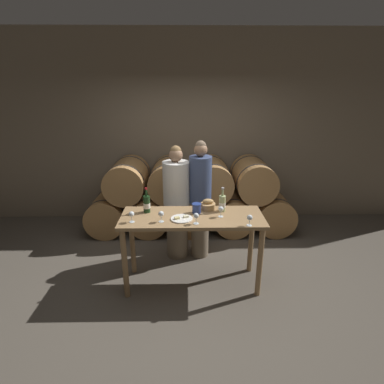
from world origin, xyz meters
name	(u,v)px	position (x,y,z in m)	size (l,w,h in m)	color
ground_plane	(192,282)	(0.00, 0.00, 0.00)	(10.00, 10.00, 0.00)	#564F44
stone_wall_back	(190,130)	(0.00, 2.10, 1.60)	(10.00, 0.12, 3.20)	#7F705B
barrel_stack	(191,197)	(0.00, 1.53, 0.57)	(3.37, 0.90, 1.21)	#A87A47
tasting_table	(192,227)	(0.00, 0.00, 0.77)	(1.64, 0.61, 0.91)	#99754C
person_left	(177,203)	(-0.20, 0.66, 0.80)	(0.36, 0.36, 1.60)	#756651
person_right	(200,200)	(0.12, 0.66, 0.85)	(0.30, 0.30, 1.66)	#756651
wine_bottle_red	(147,204)	(-0.53, 0.12, 1.01)	(0.08, 0.08, 0.31)	#193819
wine_bottle_white	(222,203)	(0.36, 0.14, 1.01)	(0.08, 0.08, 0.30)	#ADBC7F
blue_crock	(197,208)	(0.05, 0.09, 0.97)	(0.11, 0.11, 0.12)	navy
bread_basket	(208,205)	(0.20, 0.21, 0.96)	(0.18, 0.18, 0.13)	tan
cheese_plate	(182,219)	(-0.12, -0.09, 0.92)	(0.25, 0.25, 0.04)	white
wine_glass_far_left	(131,215)	(-0.67, -0.15, 1.00)	(0.06, 0.06, 0.13)	white
wine_glass_left	(161,214)	(-0.34, -0.15, 1.00)	(0.06, 0.06, 0.13)	white
wine_glass_center	(196,216)	(0.04, -0.20, 1.00)	(0.06, 0.06, 0.13)	white
wine_glass_right	(221,210)	(0.33, -0.02, 1.00)	(0.06, 0.06, 0.13)	white
wine_glass_far_right	(250,218)	(0.61, -0.26, 1.00)	(0.06, 0.06, 0.13)	white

